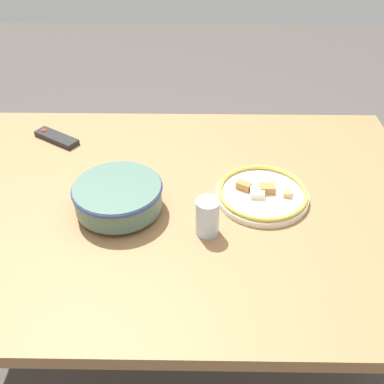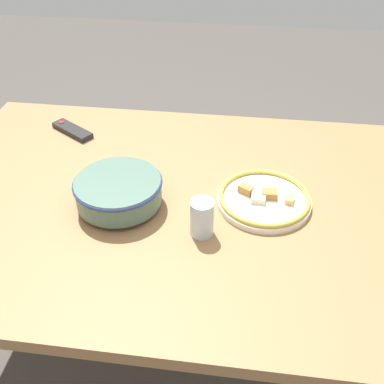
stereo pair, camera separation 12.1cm
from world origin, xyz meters
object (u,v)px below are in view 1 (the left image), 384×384
object	(u,v)px
tv_remote	(57,138)
drinking_glass	(207,217)
noodle_bowl	(118,196)
food_plate	(262,194)

from	to	relation	value
tv_remote	drinking_glass	world-z (taller)	drinking_glass
tv_remote	drinking_glass	xyz separation A→B (m)	(0.54, -0.48, 0.04)
noodle_bowl	tv_remote	world-z (taller)	noodle_bowl
tv_remote	food_plate	bearing A→B (deg)	-81.74
noodle_bowl	tv_remote	distance (m)	0.48
noodle_bowl	drinking_glass	size ratio (longest dim) A/B	2.39
noodle_bowl	food_plate	xyz separation A→B (m)	(0.42, 0.06, -0.04)
noodle_bowl	drinking_glass	distance (m)	0.27
tv_remote	drinking_glass	distance (m)	0.72
tv_remote	drinking_glass	size ratio (longest dim) A/B	1.65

